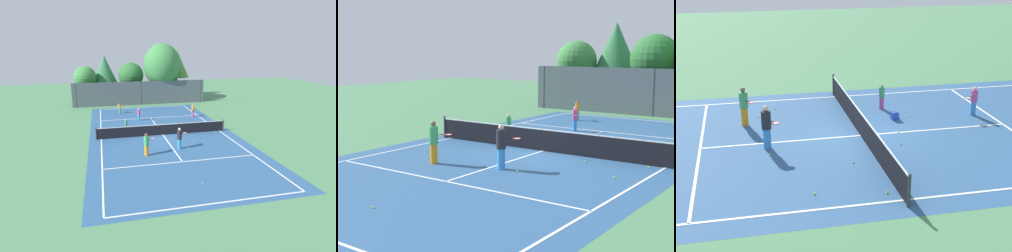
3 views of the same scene
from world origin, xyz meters
The scene contains 30 objects.
ground_plane centered at (0.00, 0.00, 0.00)m, with size 80.00×80.00×0.00m, color #4C8456.
court_surface centered at (0.00, 0.00, 0.00)m, with size 13.00×25.00×0.01m.
tennis_net centered at (0.00, 0.00, 0.51)m, with size 11.90×0.10×1.10m.
perimeter_fence centered at (0.00, 14.00, 1.60)m, with size 18.00×0.12×3.20m.
tree_0 centered at (-0.97, 16.90, 3.74)m, with size 3.59×3.59×5.55m.
tree_1 centered at (3.43, 16.06, 5.09)m, with size 5.19×5.59×8.22m.
tree_2 centered at (-7.31, 16.98, 3.53)m, with size 3.16×3.16×5.14m.
tree_3 centered at (6.57, 19.76, 5.14)m, with size 3.84×3.84×7.29m.
tree_4 centered at (-4.59, 18.33, 4.46)m, with size 3.71×3.71×6.54m.
player_0 centered at (-3.24, 9.44, 0.65)m, with size 0.60×0.83×1.25m.
player_1 centered at (0.50, -3.84, 0.89)m, with size 0.91×0.71×1.73m.
player_2 centered at (-2.25, -4.62, 0.88)m, with size 0.92×0.69×1.71m.
player_3 centered at (-3.16, 1.80, 0.63)m, with size 0.26×0.26×1.24m.
player_4 centered at (-1.41, 5.65, 0.70)m, with size 0.65×0.84×1.36m.
player_5 centered at (4.76, 5.83, 0.73)m, with size 0.82×0.71×1.40m.
ball_crate centered at (-1.66, 1.96, 0.18)m, with size 0.40×0.30×0.43m.
tennis_ball_0 centered at (4.97, -0.38, 0.03)m, with size 0.07×0.07×0.07m, color #CCE533.
tennis_ball_1 centered at (1.28, 1.32, 0.03)m, with size 0.07×0.07×0.07m, color #CCE533.
tennis_ball_2 centered at (0.28, -9.80, 0.03)m, with size 0.07×0.07×0.07m, color #CCE533.
tennis_ball_3 centered at (1.36, 6.17, 0.03)m, with size 0.07×0.07×0.07m, color #CCE533.
tennis_ball_4 centered at (-1.81, 2.75, 0.03)m, with size 0.07×0.07×0.07m, color #CCE533.
tennis_ball_5 centered at (-3.14, -4.04, 0.03)m, with size 0.07×0.07×0.07m, color #CCE533.
tennis_ball_6 centered at (4.56, -2.64, 0.03)m, with size 0.07×0.07×0.07m, color #CCE533.
tennis_ball_7 centered at (0.95, 0.71, 0.03)m, with size 0.07×0.07×0.07m, color #CCE533.
tennis_ball_8 centered at (0.50, 6.94, 0.03)m, with size 0.07×0.07×0.07m, color #CCE533.
tennis_ball_9 centered at (-4.12, -3.16, 0.03)m, with size 0.07×0.07×0.07m, color #CCE533.
tennis_ball_10 centered at (2.53, -0.91, 0.03)m, with size 0.07×0.07×0.07m, color #CCE533.
tennis_ball_11 centered at (-0.01, 1.62, 0.03)m, with size 0.07×0.07×0.07m, color #CCE533.
tennis_ball_12 centered at (4.17, 10.00, 0.03)m, with size 0.07×0.07×0.07m, color #CCE533.
tennis_ball_13 centered at (1.22, -3.82, 0.03)m, with size 0.07×0.07×0.07m, color #CCE533.
Camera 1 is at (-5.23, -24.01, 7.87)m, focal length 30.17 mm.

